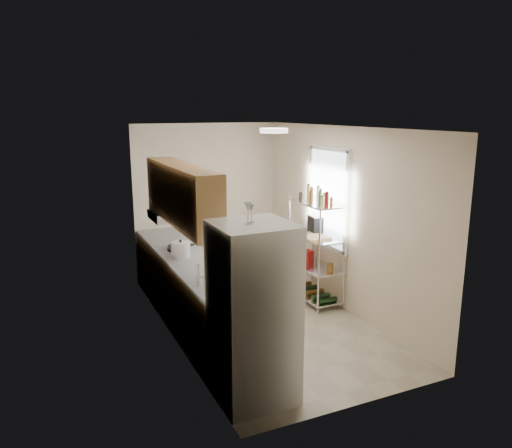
{
  "coord_description": "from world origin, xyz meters",
  "views": [
    {
      "loc": [
        -2.73,
        -5.74,
        2.82
      ],
      "look_at": [
        0.02,
        0.25,
        1.3
      ],
      "focal_mm": 35.0,
      "sensor_mm": 36.0,
      "label": 1
    }
  ],
  "objects": [
    {
      "name": "room",
      "position": [
        0.0,
        0.0,
        1.3
      ],
      "size": [
        2.52,
        4.42,
        2.62
      ],
      "color": "#BBB098",
      "rests_on": "ground"
    },
    {
      "name": "counter_run",
      "position": [
        -0.92,
        0.44,
        0.45
      ],
      "size": [
        0.63,
        3.51,
        0.9
      ],
      "color": "#B4874D",
      "rests_on": "ground"
    },
    {
      "name": "upper_cabinets",
      "position": [
        -1.05,
        0.1,
        1.81
      ],
      "size": [
        0.33,
        2.2,
        0.72
      ],
      "primitive_type": "cube",
      "color": "#B4874D",
      "rests_on": "room"
    },
    {
      "name": "range_hood",
      "position": [
        -1.0,
        0.9,
        1.39
      ],
      "size": [
        0.5,
        0.6,
        0.12
      ],
      "primitive_type": "cube",
      "color": "#B7BABC",
      "rests_on": "room"
    },
    {
      "name": "window",
      "position": [
        1.23,
        0.35,
        1.55
      ],
      "size": [
        0.06,
        1.0,
        1.46
      ],
      "primitive_type": "cube",
      "color": "white",
      "rests_on": "room"
    },
    {
      "name": "bakers_rack",
      "position": [
        1.0,
        0.3,
        1.11
      ],
      "size": [
        0.45,
        0.9,
        1.73
      ],
      "color": "silver",
      "rests_on": "ground"
    },
    {
      "name": "ceiling_dome",
      "position": [
        0.0,
        -0.3,
        2.57
      ],
      "size": [
        0.34,
        0.34,
        0.05
      ],
      "primitive_type": "cylinder",
      "color": "white",
      "rests_on": "room"
    },
    {
      "name": "refrigerator",
      "position": [
        -0.87,
        -1.61,
        0.89
      ],
      "size": [
        0.73,
        0.73,
        1.78
      ],
      "primitive_type": "cube",
      "color": "white",
      "rests_on": "ground"
    },
    {
      "name": "wine_glass_a",
      "position": [
        -0.87,
        -1.58,
        1.88
      ],
      "size": [
        0.07,
        0.07,
        0.19
      ],
      "primitive_type": null,
      "color": "silver",
      "rests_on": "refrigerator"
    },
    {
      "name": "wine_glass_b",
      "position": [
        -0.93,
        -1.64,
        1.89
      ],
      "size": [
        0.08,
        0.08,
        0.21
      ],
      "primitive_type": null,
      "color": "silver",
      "rests_on": "refrigerator"
    },
    {
      "name": "rice_cooker",
      "position": [
        -0.98,
        0.48,
        1.0
      ],
      "size": [
        0.25,
        0.25,
        0.2
      ],
      "primitive_type": "cylinder",
      "color": "silver",
      "rests_on": "counter_run"
    },
    {
      "name": "frying_pan_large",
      "position": [
        -0.95,
        0.8,
        0.92
      ],
      "size": [
        0.34,
        0.34,
        0.05
      ],
      "primitive_type": "cylinder",
      "rotation": [
        0.0,
        0.0,
        0.34
      ],
      "color": "black",
      "rests_on": "counter_run"
    },
    {
      "name": "frying_pan_small",
      "position": [
        -0.93,
        0.89,
        0.92
      ],
      "size": [
        0.27,
        0.27,
        0.05
      ],
      "primitive_type": "cylinder",
      "rotation": [
        0.0,
        0.0,
        0.16
      ],
      "color": "black",
      "rests_on": "counter_run"
    },
    {
      "name": "cutting_board",
      "position": [
        0.92,
        0.26,
        1.03
      ],
      "size": [
        0.37,
        0.48,
        0.03
      ],
      "primitive_type": "cube",
      "rotation": [
        0.0,
        0.0,
        0.01
      ],
      "color": "tan",
      "rests_on": "bakers_rack"
    },
    {
      "name": "espresso_machine",
      "position": [
        1.08,
        0.46,
        1.15
      ],
      "size": [
        0.18,
        0.25,
        0.27
      ],
      "primitive_type": "cube",
      "rotation": [
        0.0,
        0.0,
        -0.09
      ],
      "color": "black",
      "rests_on": "bakers_rack"
    },
    {
      "name": "storage_bag",
      "position": [
        1.02,
        0.54,
        0.65
      ],
      "size": [
        0.12,
        0.16,
        0.17
      ],
      "primitive_type": "cube",
      "rotation": [
        0.0,
        0.0,
        0.09
      ],
      "color": "maroon",
      "rests_on": "bakers_rack"
    }
  ]
}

